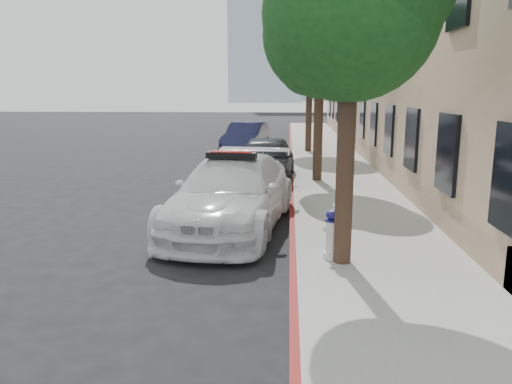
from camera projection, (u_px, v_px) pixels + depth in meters
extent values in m
plane|color=black|center=(197.00, 234.00, 10.78)|extent=(120.00, 120.00, 0.00)
cube|color=gray|center=(329.00, 165.00, 20.31)|extent=(3.20, 50.00, 0.15)
cube|color=maroon|center=(291.00, 164.00, 20.41)|extent=(0.12, 50.00, 0.15)
cube|color=tan|center=(442.00, 49.00, 23.84)|extent=(8.00, 36.00, 10.00)
cube|color=#9EA8B7|center=(316.00, 20.00, 137.74)|extent=(14.00, 14.00, 44.00)
cylinder|color=black|center=(345.00, 167.00, 8.28)|extent=(0.30, 0.30, 3.30)
sphere|color=#133E15|center=(351.00, 12.00, 7.78)|extent=(2.80, 2.80, 2.80)
sphere|color=#133E15|center=(326.00, 34.00, 8.16)|extent=(2.10, 2.10, 2.10)
cylinder|color=black|center=(318.00, 131.00, 16.11)|extent=(0.30, 0.30, 3.19)
sphere|color=#133E15|center=(320.00, 55.00, 15.63)|extent=(2.60, 2.60, 2.60)
sphere|color=#133E15|center=(334.00, 40.00, 15.23)|extent=(2.08, 2.08, 2.08)
sphere|color=#133E15|center=(308.00, 65.00, 16.00)|extent=(1.95, 1.95, 1.95)
cylinder|color=black|center=(309.00, 115.00, 23.91)|extent=(0.30, 0.30, 3.41)
sphere|color=#133E15|center=(310.00, 62.00, 23.40)|extent=(3.00, 3.00, 3.00)
sphere|color=#133E15|center=(319.00, 52.00, 23.00)|extent=(2.40, 2.40, 2.40)
sphere|color=#133E15|center=(302.00, 69.00, 23.78)|extent=(2.25, 2.25, 2.25)
imported|color=silver|center=(232.00, 194.00, 11.08)|extent=(2.92, 5.73, 1.59)
cube|color=black|center=(232.00, 155.00, 10.91)|extent=(1.13, 0.42, 0.14)
cube|color=#A50A07|center=(232.00, 153.00, 10.90)|extent=(0.92, 0.33, 0.06)
imported|color=black|center=(266.00, 160.00, 16.63)|extent=(2.00, 4.62, 1.55)
imported|color=#161838|center=(246.00, 138.00, 24.26)|extent=(2.20, 4.76, 1.51)
cylinder|color=silver|center=(332.00, 255.00, 8.80)|extent=(0.34, 0.34, 0.11)
cylinder|color=silver|center=(333.00, 236.00, 8.73)|extent=(0.25, 0.25, 0.58)
ellipsoid|color=navy|center=(334.00, 215.00, 8.65)|extent=(0.27, 0.27, 0.19)
cylinder|color=silver|center=(333.00, 229.00, 8.70)|extent=(0.36, 0.12, 0.11)
cylinder|color=silver|center=(333.00, 229.00, 8.70)|extent=(0.11, 0.19, 0.11)
cube|color=black|center=(335.00, 226.00, 10.83)|extent=(0.44, 0.44, 0.03)
cone|color=#E5450C|center=(336.00, 211.00, 10.77)|extent=(0.27, 0.27, 0.63)
cylinder|color=white|center=(336.00, 206.00, 10.75)|extent=(0.14, 0.14, 0.09)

